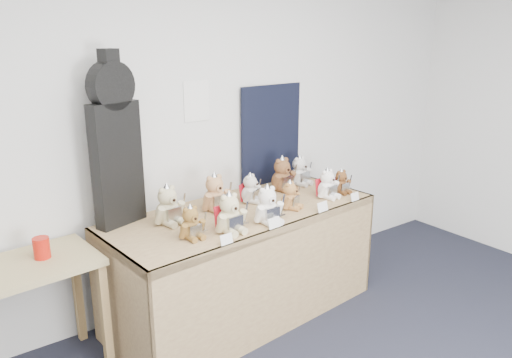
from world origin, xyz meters
TOP-DOWN VIEW (x-y plane):
  - room_shell at (0.18, 2.49)m, footprint 6.00×6.00m
  - display_table at (0.29, 1.97)m, footprint 2.08×1.01m
  - side_table at (-1.24, 2.18)m, footprint 0.98×0.60m
  - guitar_case at (-0.52, 2.32)m, footprint 0.36×0.21m
  - navy_board at (0.88, 2.48)m, footprint 0.62×0.06m
  - red_cup at (-1.07, 2.21)m, footprint 0.10×0.10m
  - teddy_front_far_left at (-0.26, 1.82)m, footprint 0.20×0.16m
  - teddy_front_left at (-0.01, 1.76)m, footprint 0.24×0.20m
  - teddy_front_centre at (0.29, 1.75)m, footprint 0.23×0.19m
  - teddy_front_right at (0.59, 1.88)m, footprint 0.19×0.18m
  - teddy_front_far_right at (0.98, 1.90)m, footprint 0.21×0.18m
  - teddy_front_end at (1.15, 1.92)m, footprint 0.17×0.14m
  - teddy_back_left at (-0.26, 2.13)m, footprint 0.25×0.22m
  - teddy_back_centre_left at (0.13, 2.17)m, footprint 0.25×0.20m
  - teddy_back_centre_right at (0.44, 2.16)m, footprint 0.20×0.20m
  - teddy_back_right at (0.82, 2.25)m, footprint 0.25×0.21m
  - teddy_back_end at (1.03, 2.28)m, footprint 0.23×0.20m
  - entry_card_a at (-0.14, 1.61)m, footprint 0.09×0.03m
  - entry_card_b at (0.26, 1.64)m, footprint 0.10×0.03m
  - entry_card_c at (0.73, 1.68)m, footprint 0.10×0.03m
  - entry_card_d at (1.10, 1.71)m, footprint 0.09×0.03m

SIDE VIEW (x-z plane):
  - side_table at x=-1.24m, z-range 0.26..1.04m
  - display_table at x=0.29m, z-range 0.24..1.08m
  - red_cup at x=-1.07m, z-range 0.78..0.91m
  - entry_card_d at x=1.10m, z-range 0.84..0.90m
  - entry_card_a at x=-0.14m, z-range 0.84..0.91m
  - entry_card_b at x=0.26m, z-range 0.84..0.91m
  - entry_card_c at x=0.73m, z-range 0.84..0.91m
  - teddy_front_end at x=1.15m, z-range 0.82..1.03m
  - teddy_front_right at x=0.59m, z-range 0.82..1.05m
  - teddy_front_far_left at x=-0.26m, z-range 0.82..1.05m
  - teddy_back_centre_right at x=0.44m, z-range 0.81..1.06m
  - teddy_front_far_right at x=0.98m, z-range 0.81..1.07m
  - teddy_back_end at x=1.03m, z-range 0.81..1.09m
  - teddy_front_centre at x=0.29m, z-range 0.81..1.10m
  - teddy_front_left at x=-0.01m, z-range 0.81..1.10m
  - teddy_back_left at x=-0.26m, z-range 0.81..1.11m
  - teddy_back_centre_left at x=0.13m, z-range 0.81..1.11m
  - teddy_back_right at x=0.82m, z-range 0.81..1.12m
  - navy_board at x=0.88m, z-range 0.84..1.67m
  - guitar_case at x=-0.52m, z-range 0.83..1.97m
  - room_shell at x=0.18m, z-range -1.41..4.59m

